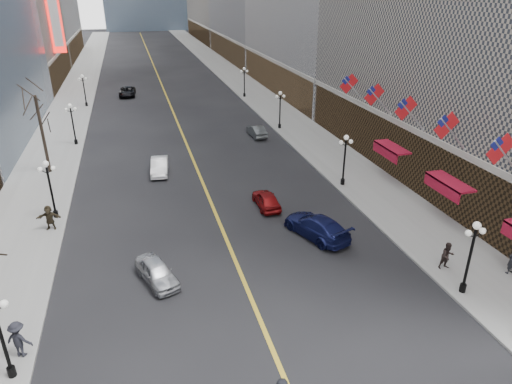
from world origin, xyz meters
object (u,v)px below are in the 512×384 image
streetlamp_east_2 (280,106)px  streetlamp_west_1 (50,183)px  streetlamp_east_1 (345,155)px  streetlamp_west_2 (72,120)px  car_sb_far (257,131)px  ped_ne_corner (512,260)px  streetlamp_west_3 (84,87)px  car_nb_near (157,272)px  streetlamp_east_3 (244,79)px  car_sb_mid (266,199)px  car_nb_mid (159,166)px  streetlamp_east_0 (471,250)px  car_nb_far (127,92)px  car_sb_near (316,226)px

streetlamp_east_2 → streetlamp_west_1: (-23.60, -18.00, 0.00)m
streetlamp_east_1 → streetlamp_west_2: (-23.60, 18.00, 0.00)m
streetlamp_west_2 → streetlamp_east_1: bearing=-37.3°
streetlamp_east_1 → car_sb_far: size_ratio=1.14×
ped_ne_corner → streetlamp_west_3: bearing=-72.8°
streetlamp_west_3 → car_nb_near: bearing=-81.6°
streetlamp_east_3 → ped_ne_corner: size_ratio=2.39×
car_sb_mid → ped_ne_corner: 17.37m
streetlamp_east_2 → streetlamp_east_3: 18.00m
car_nb_mid → car_nb_near: bearing=-88.9°
streetlamp_west_3 → car_nb_near: 46.77m
streetlamp_east_1 → car_nb_mid: streetlamp_east_1 is taller
car_nb_near → car_sb_far: size_ratio=0.99×
streetlamp_east_3 → streetlamp_west_2: same height
streetlamp_west_3 → car_nb_mid: size_ratio=1.05×
streetlamp_east_1 → streetlamp_east_3: bearing=90.0°
streetlamp_east_0 → streetlamp_east_3: same height
streetlamp_west_1 → streetlamp_east_2: bearing=37.3°
streetlamp_east_1 → car_nb_far: size_ratio=0.87×
car_nb_mid → streetlamp_west_2: bearing=133.5°
streetlamp_east_0 → streetlamp_west_1: 28.51m
streetlamp_east_1 → car_sb_near: bearing=-126.2°
car_sb_near → streetlamp_east_3: bearing=-118.0°
streetlamp_east_1 → car_sb_near: streetlamp_east_1 is taller
streetlamp_west_1 → streetlamp_east_0: bearing=-34.1°
streetlamp_east_0 → car_nb_mid: streetlamp_east_0 is taller
car_sb_near → car_sb_mid: (-2.08, 5.36, -0.12)m
streetlamp_east_0 → streetlamp_east_2: size_ratio=1.00×
streetlamp_west_3 → car_sb_mid: bearing=-67.4°
car_nb_near → car_sb_near: (11.18, 2.58, 0.12)m
streetlamp_east_3 → streetlamp_west_2: 29.68m
streetlamp_east_0 → streetlamp_east_1: (0.00, 16.00, 0.00)m
streetlamp_east_0 → streetlamp_west_3: 57.10m
streetlamp_west_2 → car_sb_mid: size_ratio=1.16×
car_sb_far → car_sb_mid: bearing=73.8°
streetlamp_east_0 → car_sb_near: bearing=123.8°
car_nb_near → car_nb_far: 51.95m
streetlamp_east_3 → car_nb_near: streetlamp_east_3 is taller
car_sb_near → streetlamp_east_0: bearing=103.1°
streetlamp_east_0 → car_sb_far: size_ratio=1.14×
streetlamp_east_0 → car_sb_far: (-3.53, 31.83, -2.25)m
streetlamp_east_2 → streetlamp_west_2: bearing=180.0°
streetlamp_east_3 → car_nb_mid: size_ratio=1.05×
streetlamp_west_2 → streetlamp_west_3: bearing=90.0°
streetlamp_west_3 → car_sb_mid: size_ratio=1.16×
streetlamp_east_2 → streetlamp_west_3: same height
streetlamp_west_2 → car_sb_mid: bearing=-51.8°
streetlamp_east_0 → car_sb_near: size_ratio=0.83×
streetlamp_east_2 → streetlamp_west_1: 29.68m
car_sb_mid → streetlamp_west_1: bearing=-8.5°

